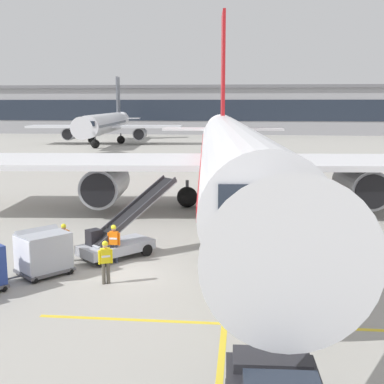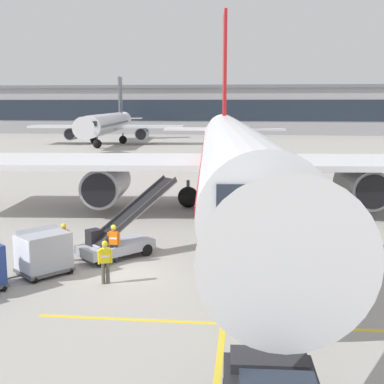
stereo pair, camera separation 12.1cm
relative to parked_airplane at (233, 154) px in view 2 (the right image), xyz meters
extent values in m
plane|color=#9E9B93|center=(-4.27, -13.23, -3.76)|extent=(600.00, 600.00, 0.00)
cylinder|color=white|center=(0.06, -0.87, 0.09)|extent=(6.73, 37.70, 3.95)
cube|color=red|center=(0.06, -0.87, 0.09)|extent=(6.66, 36.21, 0.47)
cone|color=white|center=(1.61, -21.54, 0.09)|extent=(4.04, 4.22, 3.75)
cone|color=white|center=(-1.57, 20.99, 0.38)|extent=(3.82, 6.56, 3.36)
cube|color=white|center=(-9.68, -0.65, -0.51)|extent=(18.33, 8.81, 0.36)
cylinder|color=#93969E|center=(-8.14, -1.29, -1.91)|extent=(2.81, 5.04, 2.45)
cylinder|color=black|center=(-7.95, -3.77, -1.91)|extent=(2.09, 0.27, 2.08)
cube|color=white|center=(9.67, 0.79, -0.51)|extent=(18.33, 8.81, 0.36)
cylinder|color=#93969E|center=(8.24, -0.07, -1.91)|extent=(2.81, 5.04, 2.45)
cylinder|color=black|center=(8.42, -2.55, -1.91)|extent=(2.09, 0.27, 2.08)
cube|color=red|center=(-1.45, 19.41, 6.50)|extent=(0.61, 4.51, 11.25)
cube|color=white|center=(-1.43, 19.10, 0.68)|extent=(12.30, 3.89, 0.20)
cube|color=#1E2633|center=(1.40, -18.78, 0.68)|extent=(2.89, 1.98, 0.87)
cylinder|color=#47474C|center=(0.90, -12.09, -2.47)|extent=(0.22, 0.22, 1.16)
sphere|color=black|center=(0.90, -12.09, -3.05)|extent=(1.42, 1.42, 1.42)
cylinder|color=#47474C|center=(-3.03, 0.78, -2.47)|extent=(0.22, 0.22, 1.16)
sphere|color=black|center=(-3.03, 0.78, -3.05)|extent=(1.42, 1.42, 1.42)
cylinder|color=#47474C|center=(2.88, 1.23, -2.47)|extent=(0.22, 0.22, 1.16)
sphere|color=black|center=(2.88, 1.23, -3.05)|extent=(1.42, 1.42, 1.42)
cube|color=#A3A8B2|center=(-5.02, -11.09, -3.26)|extent=(3.45, 3.60, 0.44)
cube|color=black|center=(-5.91, -11.55, -2.69)|extent=(0.82, 0.82, 0.70)
cylinder|color=#333338|center=(-5.45, -11.04, -2.64)|extent=(0.08, 0.08, 0.80)
cube|color=#A3A8B2|center=(-4.31, -10.29, -1.75)|extent=(3.72, 4.03, 2.72)
cube|color=black|center=(-4.31, -10.29, -1.66)|extent=(3.52, 3.83, 2.56)
cube|color=#333338|center=(-3.98, -10.58, -1.63)|extent=(3.06, 3.44, 2.74)
cube|color=#333338|center=(-4.64, -10.00, -1.63)|extent=(3.06, 3.44, 2.74)
cylinder|color=black|center=(-3.68, -10.68, -3.48)|extent=(0.52, 0.55, 0.56)
cylinder|color=black|center=(-4.78, -9.71, -3.48)|extent=(0.52, 0.55, 0.56)
cylinder|color=black|center=(-5.26, -12.46, -3.48)|extent=(0.52, 0.55, 0.56)
cylinder|color=black|center=(-6.36, -11.49, -3.48)|extent=(0.52, 0.55, 0.56)
cube|color=#515156|center=(-7.39, -13.72, -3.55)|extent=(2.51, 2.56, 0.12)
cylinder|color=#4C4C51|center=(-8.25, -14.76, -3.56)|extent=(0.50, 0.58, 0.07)
cube|color=#9EA3AD|center=(-7.39, -13.72, -2.74)|extent=(2.37, 2.42, 1.50)
cube|color=#9EA3AD|center=(-7.70, -13.46, -2.22)|extent=(1.82, 1.95, 0.74)
cube|color=silver|center=(-8.01, -14.46, -2.74)|extent=(1.12, 0.95, 1.38)
sphere|color=black|center=(-8.42, -13.90, -3.61)|extent=(0.30, 0.30, 0.30)
sphere|color=black|center=(-7.38, -14.77, -3.61)|extent=(0.30, 0.30, 0.30)
sphere|color=black|center=(-7.39, -12.67, -3.61)|extent=(0.30, 0.30, 0.30)
sphere|color=black|center=(-6.35, -13.55, -3.61)|extent=(0.30, 0.30, 0.30)
sphere|color=black|center=(-8.19, -15.76, -3.61)|extent=(0.30, 0.30, 0.30)
cube|color=#28282D|center=(1.49, -22.22, -2.61)|extent=(1.82, 1.03, 0.24)
cylinder|color=#514C42|center=(-4.48, -14.48, -3.33)|extent=(0.15, 0.15, 0.86)
cylinder|color=#514C42|center=(-4.64, -14.56, -3.33)|extent=(0.15, 0.15, 0.86)
cube|color=yellow|center=(-4.56, -14.52, -2.61)|extent=(0.45, 0.37, 0.58)
cube|color=white|center=(-4.51, -14.64, -2.61)|extent=(0.31, 0.15, 0.08)
sphere|color=tan|center=(-4.56, -14.52, -2.20)|extent=(0.21, 0.21, 0.21)
sphere|color=yellow|center=(-4.56, -14.52, -2.13)|extent=(0.23, 0.23, 0.23)
cylinder|color=yellow|center=(-4.34, -14.42, -2.66)|extent=(0.09, 0.09, 0.56)
cylinder|color=yellow|center=(-4.78, -14.62, -2.66)|extent=(0.09, 0.09, 0.56)
cylinder|color=#333847|center=(-4.81, -11.88, -3.33)|extent=(0.15, 0.15, 0.86)
cylinder|color=#333847|center=(-4.99, -11.88, -3.33)|extent=(0.15, 0.15, 0.86)
cube|color=orange|center=(-4.90, -11.88, -2.61)|extent=(0.38, 0.24, 0.58)
cube|color=white|center=(-4.90, -12.00, -2.61)|extent=(0.34, 0.01, 0.08)
sphere|color=#9E7051|center=(-4.90, -11.88, -2.20)|extent=(0.21, 0.21, 0.21)
sphere|color=yellow|center=(-4.90, -11.88, -2.13)|extent=(0.23, 0.23, 0.23)
cylinder|color=orange|center=(-4.66, -11.88, -2.66)|extent=(0.09, 0.09, 0.56)
cylinder|color=orange|center=(-5.14, -11.88, -2.66)|extent=(0.09, 0.09, 0.56)
cylinder|color=black|center=(-7.24, -11.94, -3.33)|extent=(0.15, 0.15, 0.86)
cylinder|color=black|center=(-7.11, -11.82, -3.33)|extent=(0.15, 0.15, 0.86)
cube|color=orange|center=(-7.18, -11.88, -2.61)|extent=(0.44, 0.43, 0.58)
cube|color=white|center=(-7.26, -11.79, -2.61)|extent=(0.26, 0.24, 0.08)
sphere|color=#9E7051|center=(-7.18, -11.88, -2.20)|extent=(0.21, 0.21, 0.21)
sphere|color=yellow|center=(-7.18, -11.88, -2.13)|extent=(0.23, 0.23, 0.23)
cylinder|color=orange|center=(-7.35, -12.04, -2.66)|extent=(0.09, 0.09, 0.56)
cylinder|color=orange|center=(-7.00, -11.72, -2.66)|extent=(0.09, 0.09, 0.56)
cube|color=black|center=(-6.15, -1.45, -3.74)|extent=(0.54, 0.54, 0.05)
cone|color=orange|center=(-6.15, -1.45, -3.43)|extent=(0.43, 0.43, 0.57)
cylinder|color=white|center=(-6.15, -1.45, -3.40)|extent=(0.24, 0.24, 0.07)
cube|color=yellow|center=(0.24, -0.87, -3.76)|extent=(0.20, 110.00, 0.01)
cube|color=yellow|center=(0.06, -17.79, -3.76)|extent=(12.00, 0.20, 0.01)
cube|color=#939399|center=(7.30, 93.26, 1.44)|extent=(139.59, 21.66, 10.39)
cube|color=#1E2633|center=(7.30, 82.38, 1.70)|extent=(135.40, 0.10, 4.68)
cube|color=slate|center=(7.30, 91.09, 6.98)|extent=(138.19, 18.41, 0.70)
cylinder|color=silver|center=(-23.19, 53.43, -0.20)|extent=(5.35, 26.61, 3.41)
cube|color=slate|center=(-23.19, 53.43, -0.20)|extent=(5.30, 25.56, 0.41)
cone|color=silver|center=(-22.09, 38.55, -0.20)|extent=(3.48, 3.64, 3.24)
cone|color=silver|center=(-24.37, 69.33, 0.06)|extent=(3.29, 5.65, 2.90)
cube|color=silver|center=(-30.18, 53.58, -0.71)|extent=(12.91, 6.20, 0.36)
cylinder|color=#93969E|center=(-29.28, 53.11, -1.95)|extent=(2.36, 3.58, 2.11)
cylinder|color=black|center=(-29.15, 51.35, -1.95)|extent=(1.80, 0.25, 1.80)
cube|color=silver|center=(-16.30, 54.60, -0.71)|extent=(12.91, 6.20, 0.36)
cylinder|color=#93969E|center=(-17.12, 54.01, -1.95)|extent=(2.36, 3.58, 2.11)
cylinder|color=black|center=(-16.99, 52.25, -1.95)|extent=(1.80, 0.25, 1.80)
cube|color=slate|center=(-24.27, 67.97, 4.45)|extent=(0.51, 3.18, 7.93)
cube|color=silver|center=(-24.25, 67.70, 0.31)|extent=(8.67, 2.74, 0.20)
cube|color=#1E2633|center=(-22.27, 40.93, 0.31)|extent=(2.49, 1.71, 0.75)
cylinder|color=#47474C|center=(-22.61, 45.52, -2.48)|extent=(0.22, 0.22, 1.15)
sphere|color=black|center=(-22.61, 45.52, -3.05)|extent=(1.41, 1.41, 1.41)
cylinder|color=#47474C|center=(-25.84, 54.56, -2.48)|extent=(0.22, 0.22, 1.15)
sphere|color=black|center=(-25.84, 54.56, -3.05)|extent=(1.41, 1.41, 1.41)
cylinder|color=#47474C|center=(-20.74, 54.94, -2.48)|extent=(0.22, 0.22, 1.15)
sphere|color=black|center=(-20.74, 54.94, -3.05)|extent=(1.41, 1.41, 1.41)
camera|label=1|loc=(0.76, -33.38, 3.27)|focal=47.92mm
camera|label=2|loc=(0.88, -33.37, 3.27)|focal=47.92mm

